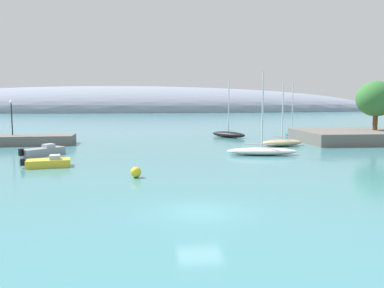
% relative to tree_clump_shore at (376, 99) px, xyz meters
% --- Properties ---
extents(water, '(600.00, 600.00, 0.00)m').
position_rel_tree_clump_shore_xyz_m(water, '(-31.37, -35.54, -6.43)').
color(water, teal).
rests_on(water, ground).
extents(shore_outcrop, '(19.98, 12.67, 1.69)m').
position_rel_tree_clump_shore_xyz_m(shore_outcrop, '(-1.75, -0.99, -5.58)').
color(shore_outcrop, '#66605B').
rests_on(shore_outcrop, ground).
extents(tree_clump_shore, '(5.91, 5.91, 7.41)m').
position_rel_tree_clump_shore_xyz_m(tree_clump_shore, '(0.00, 0.00, 0.00)').
color(tree_clump_shore, brown).
rests_on(tree_clump_shore, shore_outcrop).
extents(distant_ridge, '(315.57, 81.67, 29.25)m').
position_rel_tree_clump_shore_xyz_m(distant_ridge, '(-50.31, 180.93, -6.43)').
color(distant_ridge, gray).
rests_on(distant_ridge, ground).
extents(sailboat_sand_near_shore, '(6.48, 3.46, 8.42)m').
position_rel_tree_clump_shore_xyz_m(sailboat_sand_near_shore, '(-16.22, -4.88, -5.90)').
color(sailboat_sand_near_shore, '#C6B284').
rests_on(sailboat_sand_near_shore, water).
extents(sailboat_black_mid_mooring, '(6.01, 6.87, 9.22)m').
position_rel_tree_clump_shore_xyz_m(sailboat_black_mid_mooring, '(-20.89, 8.62, -5.86)').
color(sailboat_black_mid_mooring, black).
rests_on(sailboat_black_mid_mooring, water).
extents(sailboat_teal_outer_mooring, '(4.88, 6.94, 9.37)m').
position_rel_tree_clump_shore_xyz_m(sailboat_teal_outer_mooring, '(-9.42, 9.79, -5.88)').
color(sailboat_teal_outer_mooring, '#1E6B70').
rests_on(sailboat_teal_outer_mooring, water).
extents(sailboat_white_end_of_line, '(8.21, 3.41, 9.43)m').
position_rel_tree_clump_shore_xyz_m(sailboat_white_end_of_line, '(-21.44, -13.29, -5.92)').
color(sailboat_white_end_of_line, white).
rests_on(sailboat_white_end_of_line, water).
extents(motorboat_grey_foreground, '(4.44, 4.61, 1.24)m').
position_rel_tree_clump_shore_xyz_m(motorboat_grey_foreground, '(-46.07, -10.97, -5.97)').
color(motorboat_grey_foreground, gray).
rests_on(motorboat_grey_foreground, water).
extents(motorboat_yellow_alongside_breakwater, '(4.48, 2.62, 1.09)m').
position_rel_tree_clump_shore_xyz_m(motorboat_yellow_alongside_breakwater, '(-43.52, -19.05, -6.03)').
color(motorboat_yellow_alongside_breakwater, yellow).
rests_on(motorboat_yellow_alongside_breakwater, water).
extents(mooring_buoy_yellow, '(0.86, 0.86, 0.86)m').
position_rel_tree_clump_shore_xyz_m(mooring_buoy_yellow, '(-35.22, -25.19, -5.99)').
color(mooring_buoy_yellow, yellow).
rests_on(mooring_buoy_yellow, water).
extents(harbor_lamp_post, '(0.36, 0.36, 4.79)m').
position_rel_tree_clump_shore_xyz_m(harbor_lamp_post, '(-53.23, 0.89, -2.18)').
color(harbor_lamp_post, black).
rests_on(harbor_lamp_post, breakwater_rocks).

